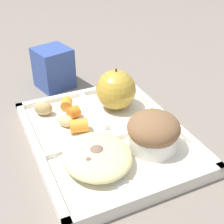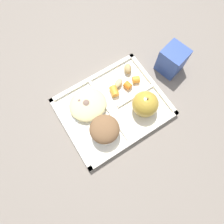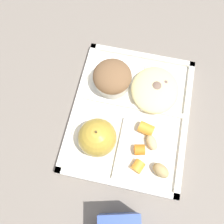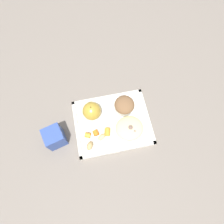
{
  "view_description": "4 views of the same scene",
  "coord_description": "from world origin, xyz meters",
  "px_view_note": "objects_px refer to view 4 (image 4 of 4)",
  "views": [
    {
      "loc": [
        0.4,
        -0.17,
        0.34
      ],
      "look_at": [
        -0.01,
        0.02,
        0.05
      ],
      "focal_mm": 50.51,
      "sensor_mm": 36.0,
      "label": 1
    },
    {
      "loc": [
        0.11,
        0.17,
        0.57
      ],
      "look_at": [
        0.02,
        0.02,
        0.05
      ],
      "focal_mm": 31.03,
      "sensor_mm": 36.0,
      "label": 2
    },
    {
      "loc": [
        -0.19,
        0.0,
        0.52
      ],
      "look_at": [
        -0.01,
        0.04,
        0.04
      ],
      "focal_mm": 39.52,
      "sensor_mm": 36.0,
      "label": 3
    },
    {
      "loc": [
        -0.05,
        -0.26,
        0.8
      ],
      "look_at": [
        0.0,
        0.03,
        0.06
      ],
      "focal_mm": 31.48,
      "sensor_mm": 36.0,
      "label": 4
    }
  ],
  "objects_px": {
    "bran_muffin": "(124,106)",
    "green_apple": "(92,111)",
    "lunch_tray": "(112,123)",
    "milk_carton": "(55,137)",
    "plastic_fork": "(134,130)"
  },
  "relations": [
    {
      "from": "bran_muffin",
      "to": "milk_carton",
      "type": "bearing_deg",
      "value": -165.52
    },
    {
      "from": "lunch_tray",
      "to": "milk_carton",
      "type": "relative_size",
      "value": 3.45
    },
    {
      "from": "bran_muffin",
      "to": "green_apple",
      "type": "bearing_deg",
      "value": 180.0
    },
    {
      "from": "green_apple",
      "to": "plastic_fork",
      "type": "bearing_deg",
      "value": -33.66
    },
    {
      "from": "green_apple",
      "to": "bran_muffin",
      "type": "height_order",
      "value": "green_apple"
    },
    {
      "from": "lunch_tray",
      "to": "green_apple",
      "type": "height_order",
      "value": "green_apple"
    },
    {
      "from": "lunch_tray",
      "to": "green_apple",
      "type": "xyz_separation_m",
      "value": [
        -0.08,
        0.05,
        0.04
      ]
    },
    {
      "from": "plastic_fork",
      "to": "milk_carton",
      "type": "distance_m",
      "value": 0.32
    },
    {
      "from": "bran_muffin",
      "to": "lunch_tray",
      "type": "bearing_deg",
      "value": -139.45
    },
    {
      "from": "lunch_tray",
      "to": "milk_carton",
      "type": "xyz_separation_m",
      "value": [
        -0.24,
        -0.02,
        0.04
      ]
    },
    {
      "from": "plastic_fork",
      "to": "lunch_tray",
      "type": "bearing_deg",
      "value": 147.99
    },
    {
      "from": "lunch_tray",
      "to": "plastic_fork",
      "type": "height_order",
      "value": "lunch_tray"
    },
    {
      "from": "lunch_tray",
      "to": "bran_muffin",
      "type": "relative_size",
      "value": 3.71
    },
    {
      "from": "bran_muffin",
      "to": "plastic_fork",
      "type": "height_order",
      "value": "bran_muffin"
    },
    {
      "from": "milk_carton",
      "to": "green_apple",
      "type": "bearing_deg",
      "value": 11.32
    }
  ]
}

